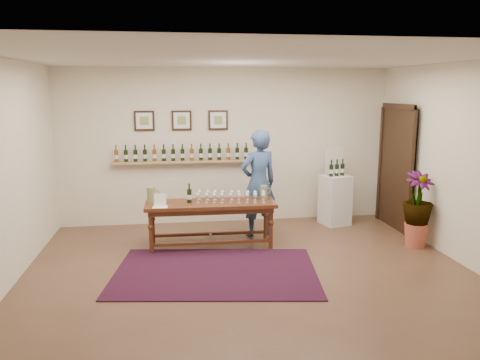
{
  "coord_description": "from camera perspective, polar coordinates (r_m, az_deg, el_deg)",
  "views": [
    {
      "loc": [
        -0.99,
        -5.91,
        2.4
      ],
      "look_at": [
        0.0,
        0.8,
        1.1
      ],
      "focal_mm": 35.0,
      "sensor_mm": 36.0,
      "label": 1
    }
  ],
  "objects": [
    {
      "name": "menu_card",
      "position": [
        7.01,
        -9.72,
        -2.45
      ],
      "size": [
        0.23,
        0.17,
        0.2
      ],
      "primitive_type": "cube",
      "rotation": [
        0.0,
        0.0,
        -0.07
      ],
      "color": "white",
      "rests_on": "tasting_table"
    },
    {
      "name": "person",
      "position": [
        7.75,
        2.26,
        -0.41
      ],
      "size": [
        0.74,
        0.6,
        1.78
      ],
      "primitive_type": "imported",
      "rotation": [
        0.0,
        0.0,
        3.44
      ],
      "color": "#314974",
      "rests_on": "ground"
    },
    {
      "name": "table_bottles",
      "position": [
        7.24,
        -6.24,
        -1.55
      ],
      "size": [
        0.29,
        0.18,
        0.29
      ],
      "primitive_type": null,
      "rotation": [
        0.0,
        0.0,
        0.11
      ],
      "color": "black",
      "rests_on": "tasting_table"
    },
    {
      "name": "pitcher_left",
      "position": [
        7.28,
        -10.77,
        -1.81
      ],
      "size": [
        0.18,
        0.18,
        0.24
      ],
      "primitive_type": null,
      "rotation": [
        0.0,
        0.0,
        -0.17
      ],
      "color": "olive",
      "rests_on": "tasting_table"
    },
    {
      "name": "info_sign",
      "position": [
        8.66,
        11.44,
        2.38
      ],
      "size": [
        0.36,
        0.11,
        0.51
      ],
      "primitive_type": "cube",
      "rotation": [
        0.0,
        0.0,
        0.26
      ],
      "color": "white",
      "rests_on": "display_pedestal"
    },
    {
      "name": "rug",
      "position": [
        6.4,
        -2.99,
        -11.12
      ],
      "size": [
        2.91,
        2.16,
        0.01
      ],
      "primitive_type": "cube",
      "rotation": [
        0.0,
        0.0,
        -0.14
      ],
      "color": "#4E0D18",
      "rests_on": "ground"
    },
    {
      "name": "tasting_table",
      "position": [
        7.26,
        -3.59,
        -3.53
      ],
      "size": [
        2.01,
        0.67,
        0.71
      ],
      "rotation": [
        0.0,
        0.0,
        -0.02
      ],
      "color": "#491F12",
      "rests_on": "ground"
    },
    {
      "name": "table_glasses",
      "position": [
        7.25,
        -1.11,
        -1.99
      ],
      "size": [
        1.19,
        0.46,
        0.16
      ],
      "primitive_type": null,
      "rotation": [
        0.0,
        0.0,
        -0.17
      ],
      "color": "silver",
      "rests_on": "tasting_table"
    },
    {
      "name": "display_pedestal",
      "position": [
        8.66,
        11.5,
        -2.39
      ],
      "size": [
        0.55,
        0.55,
        0.9
      ],
      "primitive_type": "cube",
      "rotation": [
        0.0,
        0.0,
        0.26
      ],
      "color": "silver",
      "rests_on": "ground"
    },
    {
      "name": "pedestal_bottles",
      "position": [
        8.5,
        11.73,
        1.55
      ],
      "size": [
        0.33,
        0.16,
        0.32
      ],
      "primitive_type": null,
      "rotation": [
        0.0,
        0.0,
        0.26
      ],
      "color": "black",
      "rests_on": "display_pedestal"
    },
    {
      "name": "pitcher_right",
      "position": [
        7.43,
        2.91,
        -1.49
      ],
      "size": [
        0.16,
        0.16,
        0.21
      ],
      "primitive_type": null,
      "rotation": [
        0.0,
        0.0,
        -0.15
      ],
      "color": "olive",
      "rests_on": "tasting_table"
    },
    {
      "name": "potted_plant",
      "position": [
        7.71,
        20.81,
        -3.38
      ],
      "size": [
        0.64,
        0.64,
        1.03
      ],
      "rotation": [
        0.0,
        0.0,
        0.19
      ],
      "color": "#B6533C",
      "rests_on": "ground"
    },
    {
      "name": "ground",
      "position": [
        6.46,
        1.05,
        -10.97
      ],
      "size": [
        6.0,
        6.0,
        0.0
      ],
      "primitive_type": "plane",
      "color": "brown",
      "rests_on": "ground"
    },
    {
      "name": "room_shell",
      "position": [
        8.46,
        13.23,
        1.86
      ],
      "size": [
        6.0,
        6.0,
        6.0
      ],
      "color": "beige",
      "rests_on": "ground"
    }
  ]
}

